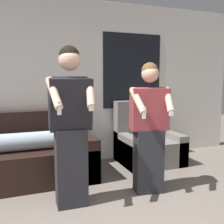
{
  "coord_description": "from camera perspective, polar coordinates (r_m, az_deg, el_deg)",
  "views": [
    {
      "loc": [
        -0.73,
        -1.52,
        1.42
      ],
      "look_at": [
        0.34,
        1.28,
        1.04
      ],
      "focal_mm": 42.0,
      "sensor_mm": 36.0,
      "label": 1
    }
  ],
  "objects": [
    {
      "name": "wall_back",
      "position": [
        4.36,
        -11.12,
        6.31
      ],
      "size": [
        6.73,
        0.07,
        2.7
      ],
      "color": "silver",
      "rests_on": "ground_plane"
    },
    {
      "name": "couch",
      "position": [
        3.92,
        -20.44,
        -9.35
      ],
      "size": [
        2.16,
        1.0,
        0.94
      ],
      "color": "black",
      "rests_on": "ground_plane"
    },
    {
      "name": "armchair",
      "position": [
        4.52,
        7.75,
        -6.72
      ],
      "size": [
        0.97,
        0.85,
        1.03
      ],
      "color": "slate",
      "rests_on": "ground_plane"
    },
    {
      "name": "person_left",
      "position": [
        2.89,
        -9.0,
        -3.19
      ],
      "size": [
        0.51,
        0.49,
        1.76
      ],
      "color": "#28282D",
      "rests_on": "ground_plane"
    },
    {
      "name": "person_right",
      "position": [
        3.26,
        8.08,
        -3.63
      ],
      "size": [
        0.51,
        0.53,
        1.61
      ],
      "color": "#28282D",
      "rests_on": "ground_plane"
    }
  ]
}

